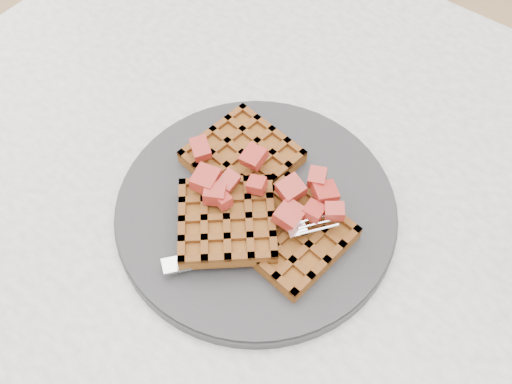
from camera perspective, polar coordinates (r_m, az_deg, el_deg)
table at (r=0.68m, az=11.02°, el=-11.31°), size 1.20×0.80×0.75m
plate at (r=0.59m, az=0.00°, el=-1.72°), size 0.29×0.29×0.02m
waffles at (r=0.57m, az=-0.22°, el=-0.97°), size 0.20×0.19×0.03m
strawberry_pile at (r=0.55m, az=0.00°, el=0.80°), size 0.15×0.15×0.02m
fork at (r=0.55m, az=0.67°, el=-5.29°), size 0.13×0.16×0.02m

